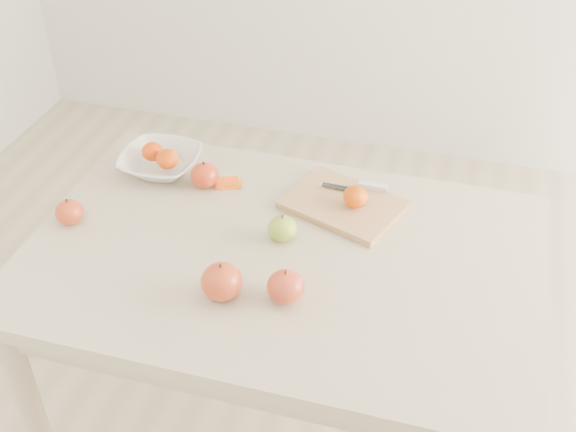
# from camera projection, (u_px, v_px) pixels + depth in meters

# --- Properties ---
(table) EXTENTS (1.20, 0.80, 0.75)m
(table) POSITION_uv_depth(u_px,v_px,m) (282.00, 283.00, 1.75)
(table) COLOR beige
(table) RESTS_ON ground
(cutting_board) EXTENTS (0.33, 0.29, 0.02)m
(cutting_board) POSITION_uv_depth(u_px,v_px,m) (344.00, 204.00, 1.82)
(cutting_board) COLOR tan
(cutting_board) RESTS_ON table
(board_tangerine) EXTENTS (0.06, 0.06, 0.05)m
(board_tangerine) POSITION_uv_depth(u_px,v_px,m) (355.00, 197.00, 1.78)
(board_tangerine) COLOR #CF5D07
(board_tangerine) RESTS_ON cutting_board
(fruit_bowl) EXTENTS (0.21, 0.21, 0.05)m
(fruit_bowl) POSITION_uv_depth(u_px,v_px,m) (160.00, 162.00, 1.95)
(fruit_bowl) COLOR white
(fruit_bowl) RESTS_ON table
(bowl_tangerine_near) EXTENTS (0.06, 0.06, 0.05)m
(bowl_tangerine_near) POSITION_uv_depth(u_px,v_px,m) (152.00, 151.00, 1.94)
(bowl_tangerine_near) COLOR #DB4107
(bowl_tangerine_near) RESTS_ON fruit_bowl
(bowl_tangerine_far) EXTENTS (0.06, 0.06, 0.05)m
(bowl_tangerine_far) POSITION_uv_depth(u_px,v_px,m) (168.00, 159.00, 1.91)
(bowl_tangerine_far) COLOR #D54007
(bowl_tangerine_far) RESTS_ON fruit_bowl
(orange_peel_a) EXTENTS (0.07, 0.06, 0.01)m
(orange_peel_a) POSITION_uv_depth(u_px,v_px,m) (227.00, 185.00, 1.90)
(orange_peel_a) COLOR #E54E10
(orange_peel_a) RESTS_ON table
(orange_peel_b) EXTENTS (0.05, 0.05, 0.01)m
(orange_peel_b) POSITION_uv_depth(u_px,v_px,m) (234.00, 184.00, 1.90)
(orange_peel_b) COLOR #CB6B0E
(orange_peel_b) RESTS_ON table
(paring_knife) EXTENTS (0.17, 0.05, 0.01)m
(paring_knife) POSITION_uv_depth(u_px,v_px,m) (367.00, 187.00, 1.85)
(paring_knife) COLOR white
(paring_knife) RESTS_ON cutting_board
(apple_green) EXTENTS (0.07, 0.07, 0.06)m
(apple_green) POSITION_uv_depth(u_px,v_px,m) (283.00, 229.00, 1.71)
(apple_green) COLOR #6F9E1F
(apple_green) RESTS_ON table
(apple_red_d) EXTENTS (0.07, 0.07, 0.06)m
(apple_red_d) POSITION_uv_depth(u_px,v_px,m) (69.00, 212.00, 1.76)
(apple_red_d) COLOR #9A160D
(apple_red_d) RESTS_ON table
(apple_red_a) EXTENTS (0.07, 0.07, 0.07)m
(apple_red_a) POSITION_uv_depth(u_px,v_px,m) (205.00, 175.00, 1.88)
(apple_red_a) COLOR maroon
(apple_red_a) RESTS_ON table
(apple_red_e) EXTENTS (0.08, 0.08, 0.07)m
(apple_red_e) POSITION_uv_depth(u_px,v_px,m) (286.00, 287.00, 1.54)
(apple_red_e) COLOR maroon
(apple_red_e) RESTS_ON table
(apple_red_c) EXTENTS (0.09, 0.09, 0.08)m
(apple_red_c) POSITION_uv_depth(u_px,v_px,m) (222.00, 282.00, 1.54)
(apple_red_c) COLOR maroon
(apple_red_c) RESTS_ON table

